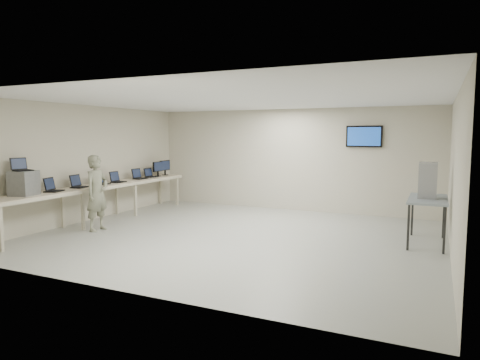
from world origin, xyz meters
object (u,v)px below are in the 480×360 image
at_px(soldier, 97,193).
at_px(side_table, 428,202).
at_px(workbench, 101,188).
at_px(equipment_box, 24,183).

bearing_deg(soldier, side_table, -75.93).
bearing_deg(side_table, workbench, -172.38).
relative_size(workbench, equipment_box, 12.39).
bearing_deg(workbench, equipment_box, -91.74).
relative_size(soldier, side_table, 1.12).
xyz_separation_m(workbench, soldier, (0.61, -0.79, 0.00)).
relative_size(equipment_box, soldier, 0.29).
height_order(equipment_box, soldier, soldier).
height_order(soldier, side_table, soldier).
relative_size(workbench, soldier, 3.62).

